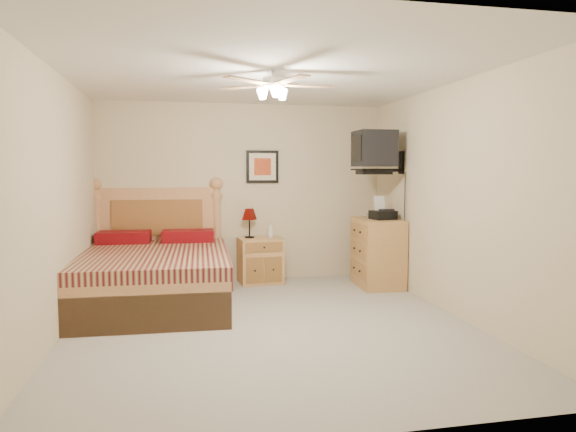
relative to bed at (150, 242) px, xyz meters
name	(u,v)px	position (x,y,z in m)	size (l,w,h in m)	color
floor	(270,326)	(1.22, -1.12, -0.74)	(4.50, 4.50, 0.00)	#A09B90
ceiling	(270,74)	(1.22, -1.12, 1.76)	(4.00, 4.50, 0.04)	white
wall_back	(243,193)	(1.22, 1.13, 0.51)	(4.00, 0.04, 2.50)	beige
wall_front	(337,226)	(1.22, -3.37, 0.51)	(4.00, 0.04, 2.50)	beige
wall_left	(54,205)	(-0.78, -1.12, 0.51)	(0.04, 4.50, 2.50)	beige
wall_right	(455,200)	(3.22, -1.12, 0.51)	(0.04, 4.50, 2.50)	beige
bed	(150,242)	(0.00, 0.00, 0.00)	(1.74, 2.28, 1.48)	tan
nightstand	(260,261)	(1.42, 0.88, -0.42)	(0.58, 0.44, 0.63)	tan
table_lamp	(249,223)	(1.29, 0.96, 0.09)	(0.22, 0.22, 0.41)	#590601
lotion_bottle	(271,230)	(1.58, 0.93, -0.01)	(0.08, 0.08, 0.21)	silver
framed_picture	(262,167)	(1.49, 1.11, 0.88)	(0.46, 0.04, 0.46)	black
dresser	(378,253)	(2.95, 0.37, -0.28)	(0.54, 0.78, 0.92)	#9F6A44
fax_machine	(383,208)	(2.98, 0.28, 0.33)	(0.29, 0.31, 0.31)	black
magazine_lower	(366,216)	(2.87, 0.62, 0.19)	(0.19, 0.26, 0.02)	#B5AC91
magazine_upper	(368,215)	(2.90, 0.61, 0.21)	(0.19, 0.26, 0.02)	gray
wall_tv	(385,152)	(2.97, 0.22, 1.07)	(0.56, 0.46, 0.58)	black
ceiling_fan	(273,85)	(1.22, -1.32, 1.62)	(1.14, 1.14, 0.28)	white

